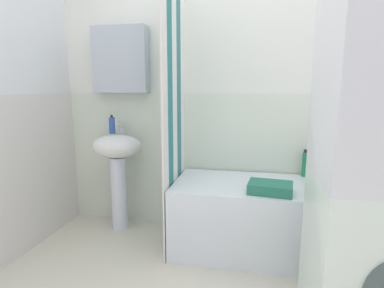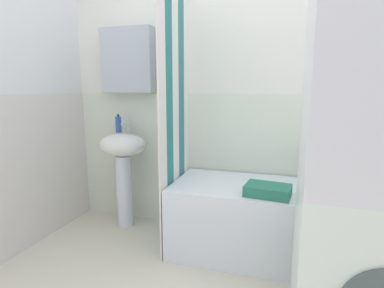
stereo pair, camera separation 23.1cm
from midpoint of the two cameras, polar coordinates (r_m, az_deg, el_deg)
wall_back_tiled at (r=2.62m, az=10.46°, el=7.95°), size 3.60×0.18×2.40m
sink at (r=2.74m, az=-10.44°, el=-2.79°), size 0.44×0.34×0.85m
faucet at (r=2.77m, az=-9.85°, el=3.41°), size 0.03×0.12×0.12m
soap_dispenser at (r=2.76m, az=-11.29°, el=3.63°), size 0.05×0.05×0.17m
bathtub at (r=2.43m, az=16.46°, el=-13.71°), size 1.40×0.66×0.53m
shower_curtain at (r=2.35m, az=-0.34°, el=4.44°), size 0.01×0.66×2.00m
conditioner_bottle at (r=2.61m, az=30.24°, el=-4.93°), size 0.06×0.06×0.17m
lotion_bottle at (r=2.61m, az=27.89°, el=-4.33°), size 0.05×0.05×0.21m
shampoo_bottle at (r=2.59m, az=25.73°, el=-4.64°), size 0.05×0.05×0.18m
body_wash_bottle at (r=2.59m, az=23.71°, el=-3.95°), size 0.05×0.05×0.22m
towel_folded at (r=2.15m, az=17.04°, el=-8.33°), size 0.32×0.24×0.07m
washer_dryer_stack at (r=1.57m, az=35.19°, el=-6.81°), size 0.62×0.57×1.66m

